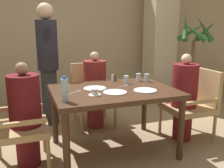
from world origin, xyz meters
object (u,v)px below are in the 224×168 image
plate_main_left (115,92)px  diner_in_right_chair (184,96)px  chair_left_side (11,123)px  diner_in_left_chair (26,114)px  standing_host (48,62)px  glass_tall_near (147,78)px  teacup_with_saucer (95,93)px  chair_right_side (193,101)px  glass_tall_far (139,77)px  chair_far_side (92,92)px  plate_main_right (145,90)px  water_bottle (65,90)px  plate_dessert_center (95,88)px  glass_tall_mid (126,80)px  diner_in_far_chair (95,89)px  potted_palm (192,74)px

plate_main_left → diner_in_right_chair: bearing=8.9°
chair_left_side → diner_in_left_chair: bearing=0.0°
standing_host → glass_tall_near: 1.45m
diner_in_left_chair → teacup_with_saucer: (0.69, -0.18, 0.21)m
chair_right_side → teacup_with_saucer: size_ratio=6.90×
diner_in_right_chair → glass_tall_near: bearing=149.9°
diner_in_left_chair → glass_tall_far: bearing=12.1°
diner_in_left_chair → plate_main_left: 0.95m
chair_far_side → plate_main_right: chair_far_side is taller
water_bottle → glass_tall_near: water_bottle is taller
chair_left_side → glass_tall_near: (1.64, 0.24, 0.31)m
glass_tall_near → teacup_with_saucer: bearing=-152.8°
chair_right_side → glass_tall_far: bearing=154.8°
plate_main_right → water_bottle: water_bottle is taller
diner_in_left_chair → glass_tall_near: bearing=9.1°
chair_left_side → plate_dessert_center: size_ratio=3.56×
plate_main_right → glass_tall_far: size_ratio=2.53×
diner_in_right_chair → glass_tall_far: diner_in_right_chair is taller
chair_left_side → teacup_with_saucer: bearing=-12.0°
teacup_with_saucer → glass_tall_near: (0.81, 0.42, 0.02)m
water_bottle → glass_tall_mid: water_bottle is taller
chair_far_side → teacup_with_saucer: bearing=-103.8°
glass_tall_near → glass_tall_mid: 0.30m
plate_dessert_center → standing_host: bearing=111.6°
diner_in_far_chair → diner_in_right_chair: 1.23m
diner_in_far_chair → chair_right_side: diner_in_far_chair is taller
standing_host → teacup_with_saucer: size_ratio=13.41×
standing_host → diner_in_left_chair: bearing=-107.6°
diner_in_left_chair → plate_dessert_center: 0.79m
glass_tall_mid → potted_palm: bearing=27.0°
diner_in_far_chair → chair_right_side: (1.10, -0.77, -0.07)m
diner_in_left_chair → chair_far_side: bearing=43.8°
plate_main_left → glass_tall_near: glass_tall_near is taller
potted_palm → plate_main_left: size_ratio=6.62×
teacup_with_saucer → water_bottle: size_ratio=0.54×
plate_dessert_center → glass_tall_near: glass_tall_near is taller
chair_right_side → chair_far_side: bearing=140.2°
glass_tall_mid → plate_main_right: bearing=-82.0°
glass_tall_mid → plate_main_left: bearing=-127.5°
teacup_with_saucer → glass_tall_far: 0.87m
diner_in_left_chair → chair_far_side: diner_in_left_chair is taller
potted_palm → glass_tall_mid: potted_palm is taller
chair_left_side → diner_in_right_chair: bearing=0.0°
diner_in_far_chair → chair_right_side: size_ratio=1.21×
diner_in_far_chair → diner_in_right_chair: bearing=-38.9°
chair_right_side → plate_dessert_center: bearing=176.2°
chair_right_side → diner_in_left_chair: bearing=180.0°
diner_in_right_chair → glass_tall_mid: diner_in_right_chair is taller
diner_in_right_chair → potted_palm: 1.37m
chair_far_side → glass_tall_mid: (0.25, -0.70, 0.31)m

